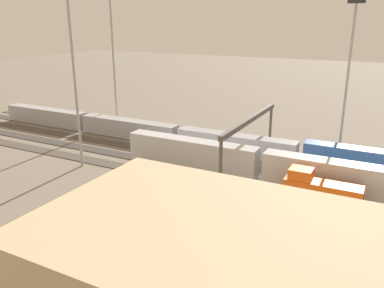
{
  "coord_description": "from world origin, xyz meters",
  "views": [
    {
      "loc": [
        -24.48,
        60.33,
        24.11
      ],
      "look_at": [
        7.06,
        -0.22,
        2.5
      ],
      "focal_mm": 36.76,
      "sensor_mm": 36.0,
      "label": 1
    }
  ],
  "objects_px": {
    "light_mast_1": "(72,47)",
    "light_mast_0": "(112,41)",
    "signal_gantry": "(250,125)",
    "light_mast_2": "(350,58)",
    "train_on_track_3": "(343,180)",
    "train_on_track_1": "(172,135)",
    "train_on_track_4": "(320,193)"
  },
  "relations": [
    {
      "from": "light_mast_1",
      "to": "light_mast_0",
      "type": "bearing_deg",
      "value": -64.82
    },
    {
      "from": "light_mast_0",
      "to": "light_mast_1",
      "type": "xyz_separation_m",
      "value": [
        -11.6,
        24.69,
        0.42
      ]
    },
    {
      "from": "signal_gantry",
      "to": "light_mast_2",
      "type": "bearing_deg",
      "value": -132.77
    },
    {
      "from": "light_mast_0",
      "to": "light_mast_2",
      "type": "height_order",
      "value": "light_mast_0"
    },
    {
      "from": "light_mast_0",
      "to": "train_on_track_3",
      "type": "bearing_deg",
      "value": 162.2
    },
    {
      "from": "train_on_track_1",
      "to": "light_mast_1",
      "type": "bearing_deg",
      "value": 66.4
    },
    {
      "from": "train_on_track_1",
      "to": "train_on_track_4",
      "type": "bearing_deg",
      "value": 154.6
    },
    {
      "from": "train_on_track_4",
      "to": "light_mast_0",
      "type": "height_order",
      "value": "light_mast_0"
    },
    {
      "from": "light_mast_0",
      "to": "light_mast_1",
      "type": "relative_size",
      "value": 0.98
    },
    {
      "from": "train_on_track_3",
      "to": "light_mast_1",
      "type": "height_order",
      "value": "light_mast_1"
    },
    {
      "from": "light_mast_0",
      "to": "light_mast_2",
      "type": "xyz_separation_m",
      "value": [
        -50.13,
        -1.78,
        -1.82
      ]
    },
    {
      "from": "light_mast_0",
      "to": "train_on_track_1",
      "type": "bearing_deg",
      "value": 159.93
    },
    {
      "from": "train_on_track_3",
      "to": "light_mast_0",
      "type": "relative_size",
      "value": 2.28
    },
    {
      "from": "light_mast_1",
      "to": "light_mast_2",
      "type": "distance_m",
      "value": 46.79
    },
    {
      "from": "train_on_track_4",
      "to": "light_mast_1",
      "type": "xyz_separation_m",
      "value": [
        39.3,
        2.63,
        17.83
      ]
    },
    {
      "from": "signal_gantry",
      "to": "train_on_track_3",
      "type": "bearing_deg",
      "value": 162.45
    },
    {
      "from": "train_on_track_1",
      "to": "light_mast_2",
      "type": "relative_size",
      "value": 3.24
    },
    {
      "from": "light_mast_2",
      "to": "light_mast_1",
      "type": "bearing_deg",
      "value": 34.5
    },
    {
      "from": "light_mast_2",
      "to": "signal_gantry",
      "type": "xyz_separation_m",
      "value": [
        12.8,
        13.84,
        -10.32
      ]
    },
    {
      "from": "train_on_track_1",
      "to": "light_mast_2",
      "type": "distance_m",
      "value": 35.68
    },
    {
      "from": "train_on_track_4",
      "to": "light_mast_0",
      "type": "distance_m",
      "value": 58.14
    },
    {
      "from": "train_on_track_3",
      "to": "train_on_track_4",
      "type": "distance_m",
      "value": 5.5
    },
    {
      "from": "light_mast_2",
      "to": "train_on_track_1",
      "type": "bearing_deg",
      "value": 16.0
    },
    {
      "from": "light_mast_1",
      "to": "light_mast_2",
      "type": "bearing_deg",
      "value": -145.5
    },
    {
      "from": "train_on_track_1",
      "to": "train_on_track_4",
      "type": "relative_size",
      "value": 9.06
    },
    {
      "from": "train_on_track_4",
      "to": "signal_gantry",
      "type": "height_order",
      "value": "signal_gantry"
    },
    {
      "from": "light_mast_0",
      "to": "train_on_track_4",
      "type": "bearing_deg",
      "value": 156.57
    },
    {
      "from": "train_on_track_1",
      "to": "light_mast_2",
      "type": "height_order",
      "value": "light_mast_2"
    },
    {
      "from": "train_on_track_3",
      "to": "train_on_track_4",
      "type": "bearing_deg",
      "value": 65.94
    },
    {
      "from": "light_mast_0",
      "to": "signal_gantry",
      "type": "relative_size",
      "value": 1.25
    },
    {
      "from": "light_mast_1",
      "to": "train_on_track_4",
      "type": "bearing_deg",
      "value": -176.17
    },
    {
      "from": "light_mast_1",
      "to": "light_mast_2",
      "type": "height_order",
      "value": "light_mast_1"
    }
  ]
}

